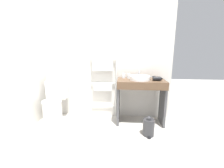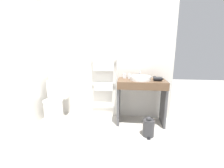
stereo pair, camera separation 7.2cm
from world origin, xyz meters
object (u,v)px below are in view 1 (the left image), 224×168
object	(u,v)px
toilet	(54,105)
cup_near_wall	(124,76)
sink_basin	(140,78)
hair_dryer	(157,79)
cup_near_edge	(129,76)
trash_bin	(149,127)
towel_radiator	(103,77)

from	to	relation	value
toilet	cup_near_wall	bearing A→B (deg)	8.55
sink_basin	hair_dryer	world-z (taller)	same
toilet	cup_near_edge	size ratio (longest dim) A/B	8.90
hair_dryer	trash_bin	world-z (taller)	hair_dryer
toilet	cup_near_edge	distance (m)	1.61
sink_basin	cup_near_wall	bearing A→B (deg)	150.86
cup_near_edge	sink_basin	bearing A→B (deg)	-35.66
sink_basin	hair_dryer	bearing A→B (deg)	-6.42
cup_near_wall	hair_dryer	xyz separation A→B (m)	(0.61, -0.20, -0.01)
towel_radiator	cup_near_edge	distance (m)	0.54
towel_radiator	cup_near_edge	bearing A→B (deg)	-11.05
hair_dryer	trash_bin	size ratio (longest dim) A/B	0.53
cup_near_edge	trash_bin	xyz separation A→B (m)	(0.34, -0.59, -0.76)
towel_radiator	hair_dryer	bearing A→B (deg)	-15.27
cup_near_wall	trash_bin	size ratio (longest dim) A/B	0.27
trash_bin	cup_near_edge	bearing A→B (deg)	119.78
toilet	cup_near_edge	world-z (taller)	cup_near_edge
sink_basin	cup_near_edge	size ratio (longest dim) A/B	4.21
towel_radiator	sink_basin	distance (m)	0.77
sink_basin	hair_dryer	size ratio (longest dim) A/B	2.07
toilet	sink_basin	size ratio (longest dim) A/B	2.11
cup_near_wall	hair_dryer	world-z (taller)	cup_near_wall
cup_near_edge	toilet	bearing A→B (deg)	-172.90
toilet	trash_bin	world-z (taller)	toilet
toilet	sink_basin	xyz separation A→B (m)	(1.69, 0.04, 0.57)
sink_basin	cup_near_wall	size ratio (longest dim) A/B	4.08
trash_bin	towel_radiator	bearing A→B (deg)	141.40
cup_near_wall	trash_bin	world-z (taller)	cup_near_wall
sink_basin	trash_bin	xyz separation A→B (m)	(0.13, -0.44, -0.75)
toilet	towel_radiator	world-z (taller)	towel_radiator
sink_basin	trash_bin	size ratio (longest dim) A/B	1.10
hair_dryer	trash_bin	distance (m)	0.87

